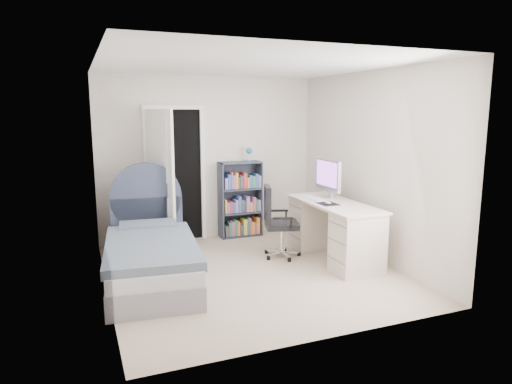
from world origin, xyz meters
name	(u,v)px	position (x,y,z in m)	size (l,w,h in m)	color
room_shell	(251,173)	(0.00, 0.00, 1.25)	(3.50, 3.70, 2.60)	tan
door	(166,177)	(-0.74, 1.52, 1.03)	(0.92, 0.81, 2.06)	black
bed	(151,255)	(-1.18, 0.26, 0.29)	(1.20, 2.20, 1.29)	gray
nightstand	(139,223)	(-1.14, 1.61, 0.37)	(0.38, 0.38, 0.56)	#DDB988
floor_lamp	(160,212)	(-0.85, 1.49, 0.52)	(0.18, 0.18, 1.29)	silver
bookcase	(241,202)	(0.46, 1.65, 0.55)	(0.67, 0.29, 1.42)	#363D4A
desk	(333,228)	(1.22, 0.10, 0.43)	(0.64, 1.60, 1.31)	beige
office_chair	(276,218)	(0.54, 0.47, 0.54)	(0.55, 0.56, 0.99)	silver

